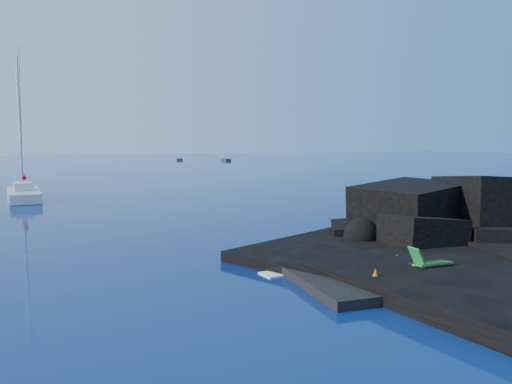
# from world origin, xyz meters

# --- Properties ---
(ground) EXTENTS (400.00, 400.00, 0.00)m
(ground) POSITION_xyz_m (0.00, 0.00, 0.00)
(ground) COLOR #030733
(ground) RESTS_ON ground
(headland) EXTENTS (24.00, 24.00, 3.60)m
(headland) POSITION_xyz_m (13.00, 3.00, 0.00)
(headland) COLOR black
(headland) RESTS_ON ground
(beach) EXTENTS (9.08, 6.86, 0.70)m
(beach) POSITION_xyz_m (4.50, 0.50, 0.00)
(beach) COLOR black
(beach) RESTS_ON ground
(surf_foam) EXTENTS (10.00, 8.00, 0.06)m
(surf_foam) POSITION_xyz_m (5.00, 5.00, 0.00)
(surf_foam) COLOR white
(surf_foam) RESTS_ON ground
(sailboat) EXTENTS (3.06, 12.43, 12.94)m
(sailboat) POSITION_xyz_m (-8.69, 35.39, 0.00)
(sailboat) COLOR silver
(sailboat) RESTS_ON ground
(deck_chair) EXTENTS (1.66, 0.79, 1.12)m
(deck_chair) POSITION_xyz_m (5.08, -0.65, 0.91)
(deck_chair) COLOR #1C7F32
(deck_chair) RESTS_ON beach
(towel) EXTENTS (1.90, 1.03, 0.05)m
(towel) POSITION_xyz_m (4.56, 1.25, 0.37)
(towel) COLOR white
(towel) RESTS_ON beach
(sunbather) EXTENTS (1.78, 0.61, 0.25)m
(sunbather) POSITION_xyz_m (4.56, 1.25, 0.52)
(sunbather) COLOR tan
(sunbather) RESTS_ON towel
(marker_cone) EXTENTS (0.47, 0.47, 0.55)m
(marker_cone) POSITION_xyz_m (2.23, -0.96, 0.62)
(marker_cone) COLOR #D94D0B
(marker_cone) RESTS_ON beach
(distant_boat_a) EXTENTS (2.77, 4.25, 0.54)m
(distant_boat_a) POSITION_xyz_m (31.58, 123.39, 0.00)
(distant_boat_a) COLOR #25262A
(distant_boat_a) RESTS_ON ground
(distant_boat_b) EXTENTS (1.64, 4.74, 0.62)m
(distant_boat_b) POSITION_xyz_m (42.12, 114.37, 0.00)
(distant_boat_b) COLOR #2B2B31
(distant_boat_b) RESTS_ON ground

